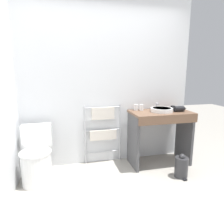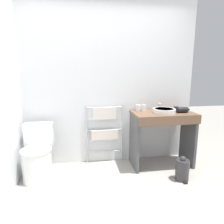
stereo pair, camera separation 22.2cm
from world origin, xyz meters
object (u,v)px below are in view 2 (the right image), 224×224
object	(u,v)px
cup_near_wall	(138,108)
cup_near_edge	(144,108)
toilet	(38,157)
trash_bin	(182,169)
towel_radiator	(105,126)
sink_basin	(164,110)
hair_dryer	(182,110)

from	to	relation	value
cup_near_wall	cup_near_edge	world-z (taller)	cup_near_edge
toilet	trash_bin	distance (m)	2.03
toilet	towel_radiator	size ratio (longest dim) A/B	0.79
towel_radiator	cup_near_edge	xyz separation A→B (m)	(0.61, -0.09, 0.30)
trash_bin	cup_near_edge	bearing A→B (deg)	120.67
sink_basin	toilet	bearing A→B (deg)	-177.33
towel_radiator	hair_dryer	xyz separation A→B (m)	(1.16, -0.30, 0.30)
toilet	cup_near_wall	bearing A→B (deg)	10.81
cup_near_edge	hair_dryer	size ratio (longest dim) A/B	0.49
sink_basin	cup_near_wall	distance (m)	0.41
hair_dryer	cup_near_edge	bearing A→B (deg)	159.66
sink_basin	trash_bin	size ratio (longest dim) A/B	0.99
cup_near_wall	cup_near_edge	xyz separation A→B (m)	(0.08, -0.04, 0.00)
cup_near_edge	toilet	bearing A→B (deg)	-171.03
toilet	cup_near_wall	world-z (taller)	cup_near_wall
cup_near_edge	trash_bin	distance (m)	1.06
cup_near_wall	sink_basin	bearing A→B (deg)	-30.32
cup_near_edge	trash_bin	world-z (taller)	cup_near_edge
towel_radiator	hair_dryer	world-z (taller)	towel_radiator
toilet	trash_bin	xyz separation A→B (m)	(1.98, -0.38, -0.16)
cup_near_wall	hair_dryer	distance (m)	0.67
toilet	cup_near_wall	distance (m)	1.67
sink_basin	hair_dryer	xyz separation A→B (m)	(0.28, -0.04, 0.01)
toilet	cup_near_wall	size ratio (longest dim) A/B	7.79
toilet	cup_near_wall	xyz separation A→B (m)	(1.53, 0.29, 0.61)
sink_basin	cup_near_edge	world-z (taller)	cup_near_edge
trash_bin	cup_near_wall	bearing A→B (deg)	124.08
sink_basin	cup_near_wall	xyz separation A→B (m)	(-0.35, 0.20, 0.02)
hair_dryer	trash_bin	distance (m)	0.89
toilet	towel_radiator	bearing A→B (deg)	19.31
towel_radiator	sink_basin	size ratio (longest dim) A/B	2.78
cup_near_wall	trash_bin	size ratio (longest dim) A/B	0.28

